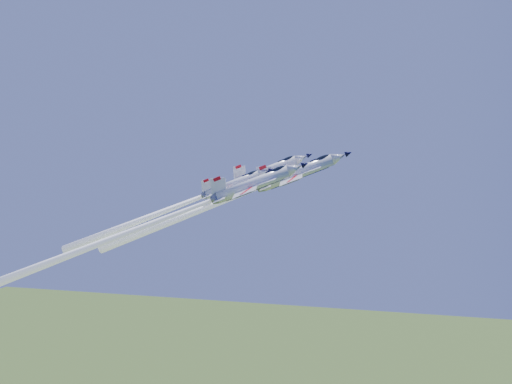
% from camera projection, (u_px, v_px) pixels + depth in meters
% --- Properties ---
extents(jet_lead, '(39.23, 13.09, 32.11)m').
position_uv_depth(jet_lead, '(228.00, 199.00, 107.10)').
color(jet_lead, silver).
extents(jet_left, '(40.39, 13.07, 36.69)m').
position_uv_depth(jet_left, '(190.00, 201.00, 113.71)').
color(jet_left, silver).
extents(jet_right, '(51.99, 16.37, 51.38)m').
position_uv_depth(jet_right, '(130.00, 232.00, 102.90)').
color(jet_right, silver).
extents(jet_slot, '(30.46, 10.17, 24.83)m').
position_uv_depth(jet_slot, '(181.00, 205.00, 107.69)').
color(jet_slot, silver).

